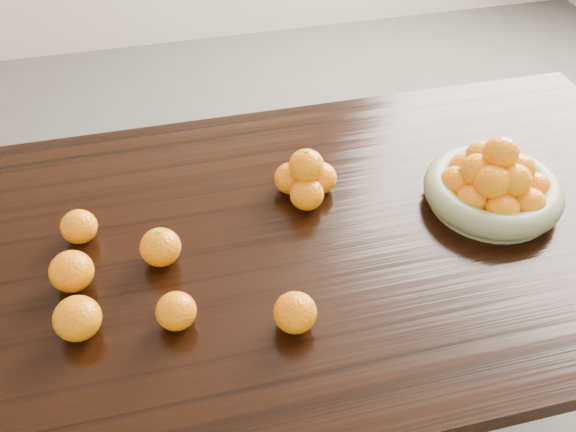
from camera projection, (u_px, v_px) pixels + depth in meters
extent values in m
plane|color=#504E4B|center=(274.00, 426.00, 1.86)|extent=(5.00, 5.00, 0.00)
cube|color=black|center=(269.00, 247.00, 1.38)|extent=(2.00, 1.00, 0.04)
cube|color=black|center=(518.00, 192.00, 2.11)|extent=(0.08, 0.08, 0.71)
cylinder|color=gray|center=(490.00, 200.00, 1.45)|extent=(0.28, 0.28, 0.01)
torus|color=gray|center=(493.00, 190.00, 1.44)|extent=(0.31, 0.31, 0.06)
ellipsoid|color=orange|center=(514.00, 170.00, 1.47)|extent=(0.08, 0.08, 0.07)
ellipsoid|color=orange|center=(488.00, 165.00, 1.48)|extent=(0.07, 0.07, 0.07)
ellipsoid|color=orange|center=(465.00, 169.00, 1.47)|extent=(0.08, 0.08, 0.07)
ellipsoid|color=orange|center=(457.00, 183.00, 1.43)|extent=(0.08, 0.08, 0.08)
ellipsoid|color=orange|center=(472.00, 200.00, 1.39)|extent=(0.07, 0.07, 0.07)
ellipsoid|color=orange|center=(502.00, 209.00, 1.37)|extent=(0.08, 0.08, 0.07)
ellipsoid|color=orange|center=(528.00, 204.00, 1.38)|extent=(0.08, 0.08, 0.07)
ellipsoid|color=orange|center=(534.00, 188.00, 1.42)|extent=(0.07, 0.07, 0.07)
ellipsoid|color=orange|center=(497.00, 186.00, 1.43)|extent=(0.07, 0.07, 0.07)
ellipsoid|color=orange|center=(506.00, 160.00, 1.43)|extent=(0.07, 0.07, 0.07)
ellipsoid|color=orange|center=(482.00, 157.00, 1.43)|extent=(0.08, 0.08, 0.07)
ellipsoid|color=orange|center=(478.00, 170.00, 1.40)|extent=(0.08, 0.08, 0.07)
ellipsoid|color=orange|center=(492.00, 182.00, 1.37)|extent=(0.08, 0.08, 0.08)
ellipsoid|color=orange|center=(513.00, 180.00, 1.37)|extent=(0.08, 0.08, 0.07)
ellipsoid|color=orange|center=(518.00, 169.00, 1.40)|extent=(0.07, 0.07, 0.07)
ellipsoid|color=orange|center=(501.00, 153.00, 1.37)|extent=(0.08, 0.08, 0.07)
ellipsoid|color=orange|center=(307.00, 194.00, 1.42)|extent=(0.08, 0.08, 0.07)
ellipsoid|color=orange|center=(320.00, 178.00, 1.47)|extent=(0.08, 0.08, 0.07)
ellipsoid|color=orange|center=(291.00, 178.00, 1.47)|extent=(0.08, 0.08, 0.07)
ellipsoid|color=orange|center=(306.00, 166.00, 1.42)|extent=(0.08, 0.08, 0.07)
ellipsoid|color=orange|center=(160.00, 247.00, 1.29)|extent=(0.08, 0.08, 0.08)
ellipsoid|color=orange|center=(176.00, 311.00, 1.17)|extent=(0.08, 0.08, 0.07)
ellipsoid|color=orange|center=(295.00, 313.00, 1.17)|extent=(0.08, 0.08, 0.08)
ellipsoid|color=orange|center=(72.00, 271.00, 1.24)|extent=(0.09, 0.09, 0.08)
ellipsoid|color=orange|center=(79.00, 227.00, 1.35)|extent=(0.08, 0.08, 0.07)
ellipsoid|color=orange|center=(77.00, 318.00, 1.16)|extent=(0.09, 0.09, 0.08)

